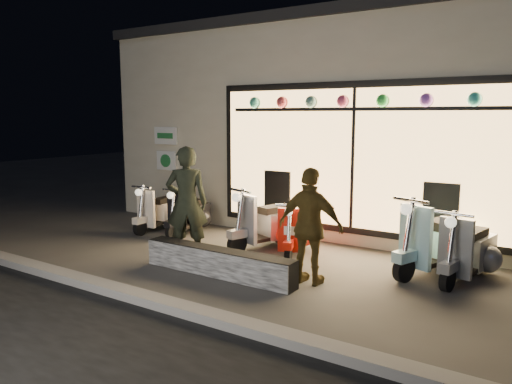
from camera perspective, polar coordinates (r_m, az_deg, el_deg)
ground at (r=7.75m, az=-0.39°, el=-8.47°), size 40.00×40.00×0.00m
kerb at (r=6.26m, az=-10.84°, el=-12.35°), size 40.00×0.25×0.12m
shop_building at (r=11.88m, az=13.19°, el=7.61°), size 10.20×6.23×4.20m
graffiti_barrier at (r=7.28m, az=-4.30°, el=-8.02°), size 2.48×0.28×0.40m
scooter_silver at (r=8.77m, az=1.84°, el=-3.63°), size 0.78×1.44×1.03m
scooter_red at (r=8.46m, az=4.40°, el=-4.52°), size 0.69×1.23×0.89m
scooter_black at (r=9.96m, az=-7.40°, el=-2.51°), size 0.48×1.26×0.90m
scooter_cream at (r=10.31m, az=-10.64°, el=-2.17°), size 0.45×1.28×0.91m
scooter_blue at (r=7.87m, az=20.24°, el=-5.38°), size 0.86×1.55×1.12m
scooter_grey at (r=7.70m, az=23.24°, el=-6.20°), size 0.61×1.42×1.01m
man at (r=8.07m, az=-7.92°, el=-1.22°), size 0.79×0.74×1.82m
woman at (r=6.82m, az=6.25°, el=-3.94°), size 0.95×0.42×1.61m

